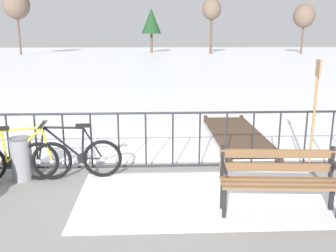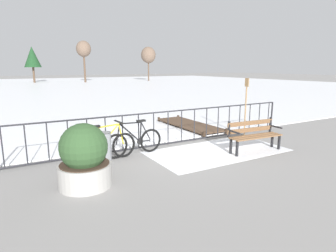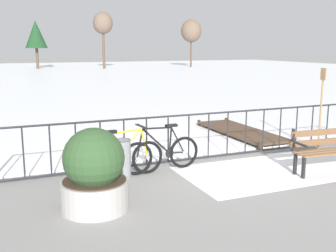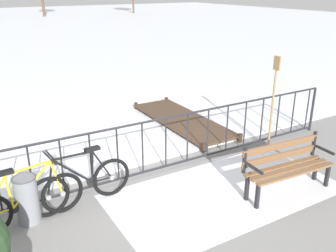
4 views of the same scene
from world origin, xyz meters
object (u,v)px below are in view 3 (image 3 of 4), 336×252
(bicycle_second, at_px, (122,159))
(planter_with_shrub, at_px, (94,172))
(trash_bin, at_px, (122,158))
(park_bench, at_px, (329,147))
(oar_upright, at_px, (321,104))
(bicycle_near_railing, at_px, (161,153))

(bicycle_second, height_order, planter_with_shrub, planter_with_shrub)
(bicycle_second, relative_size, trash_bin, 2.33)
(park_bench, relative_size, oar_upright, 0.82)
(planter_with_shrub, relative_size, oar_upright, 0.65)
(bicycle_second, distance_m, planter_with_shrub, 1.58)
(planter_with_shrub, relative_size, trash_bin, 1.75)
(planter_with_shrub, bearing_deg, bicycle_near_railing, 40.24)
(bicycle_near_railing, height_order, bicycle_second, same)
(bicycle_second, bearing_deg, trash_bin, 75.17)
(park_bench, distance_m, oar_upright, 1.85)
(park_bench, bearing_deg, oar_upright, 53.31)
(planter_with_shrub, xyz_separation_m, oar_upright, (5.81, 1.51, 0.55))
(oar_upright, bearing_deg, bicycle_second, -177.90)
(bicycle_second, relative_size, planter_with_shrub, 1.33)
(bicycle_near_railing, xyz_separation_m, park_bench, (3.10, -1.31, 0.14))
(oar_upright, bearing_deg, planter_with_shrub, -165.46)
(bicycle_second, bearing_deg, oar_upright, 2.10)
(park_bench, bearing_deg, planter_with_shrub, -178.71)
(bicycle_near_railing, bearing_deg, bicycle_second, -173.90)
(bicycle_near_railing, xyz_separation_m, oar_upright, (4.14, 0.09, 0.77))
(park_bench, height_order, planter_with_shrub, planter_with_shrub)
(oar_upright, bearing_deg, park_bench, -126.69)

